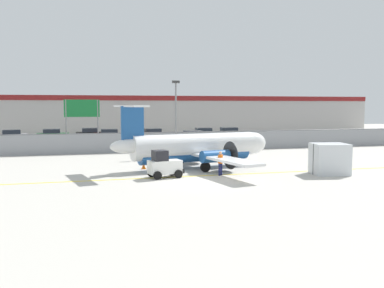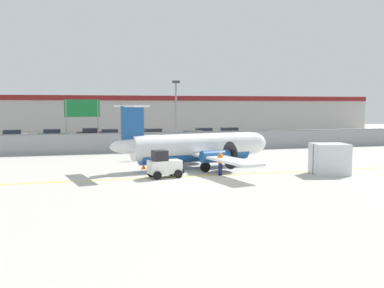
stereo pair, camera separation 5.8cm
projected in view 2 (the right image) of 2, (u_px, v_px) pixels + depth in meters
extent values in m
plane|color=#BCB7AD|center=(198.00, 181.00, 27.68)|extent=(140.00, 140.00, 0.00)
cube|color=yellow|center=(190.00, 176.00, 29.60)|extent=(84.00, 0.20, 0.01)
cube|color=gray|center=(151.00, 143.00, 44.91)|extent=(98.00, 0.04, 2.00)
cylinder|color=slate|center=(151.00, 133.00, 44.82)|extent=(98.00, 0.10, 0.10)
cube|color=#38383A|center=(137.00, 142.00, 56.06)|extent=(98.00, 17.00, 0.12)
cube|color=#BCB7B2|center=(123.00, 115.00, 73.58)|extent=(91.00, 8.00, 6.50)
cube|color=maroon|center=(125.00, 98.00, 69.47)|extent=(91.00, 0.20, 0.80)
cylinder|color=white|center=(195.00, 146.00, 33.44)|extent=(10.43, 3.94, 1.90)
ellipsoid|color=white|center=(252.00, 143.00, 35.85)|extent=(2.68, 2.25, 1.80)
ellipsoid|color=white|center=(129.00, 146.00, 31.02)|extent=(3.04, 1.61, 1.05)
cylinder|color=#1E5193|center=(195.00, 152.00, 33.49)|extent=(9.31, 3.32, 1.48)
cube|color=white|center=(196.00, 153.00, 33.54)|extent=(4.81, 15.99, 0.18)
cylinder|color=#1E5193|center=(184.00, 150.00, 35.94)|extent=(2.34, 1.33, 0.90)
cone|color=black|center=(197.00, 149.00, 36.46)|extent=(0.53, 0.52, 0.44)
cylinder|color=#262626|center=(198.00, 149.00, 36.52)|extent=(0.46, 2.06, 2.10)
cylinder|color=#1E5193|center=(215.00, 156.00, 31.31)|extent=(2.34, 1.33, 0.90)
cone|color=black|center=(228.00, 155.00, 31.83)|extent=(0.53, 0.52, 0.44)
cylinder|color=#262626|center=(230.00, 155.00, 31.89)|extent=(0.46, 2.06, 2.10)
cube|color=#1E5193|center=(132.00, 128.00, 31.02)|extent=(1.70, 0.52, 3.10)
cube|color=white|center=(130.00, 106.00, 30.82)|extent=(2.05, 4.92, 0.14)
cylinder|color=#59595B|center=(234.00, 156.00, 35.14)|extent=(0.17, 0.17, 0.97)
cylinder|color=black|center=(234.00, 161.00, 35.19)|extent=(0.63, 0.34, 0.60)
cylinder|color=#59595B|center=(180.00, 155.00, 35.36)|extent=(0.17, 0.17, 0.90)
cylinder|color=black|center=(180.00, 160.00, 35.40)|extent=(0.79, 0.37, 0.76)
cylinder|color=#59595B|center=(205.00, 161.00, 31.42)|extent=(0.17, 0.17, 0.90)
cylinder|color=black|center=(205.00, 167.00, 31.46)|extent=(0.79, 0.37, 0.76)
cube|color=silver|center=(165.00, 167.00, 29.07)|extent=(2.36, 1.46, 0.90)
cube|color=black|center=(160.00, 155.00, 28.85)|extent=(1.06, 1.14, 0.70)
cube|color=black|center=(180.00, 170.00, 29.58)|extent=(0.35, 1.11, 0.30)
cylinder|color=black|center=(172.00, 171.00, 29.97)|extent=(0.58, 0.27, 0.56)
cylinder|color=black|center=(178.00, 174.00, 28.88)|extent=(0.58, 0.27, 0.56)
cylinder|color=black|center=(151.00, 173.00, 29.34)|extent=(0.58, 0.27, 0.56)
cylinder|color=black|center=(157.00, 175.00, 28.26)|extent=(0.58, 0.27, 0.56)
cylinder|color=#191E4C|center=(221.00, 169.00, 30.06)|extent=(0.22, 0.22, 0.85)
cylinder|color=#191E4C|center=(219.00, 170.00, 29.91)|extent=(0.22, 0.22, 0.85)
cylinder|color=orange|center=(220.00, 159.00, 29.92)|extent=(0.48, 0.48, 0.60)
cylinder|color=orange|center=(222.00, 158.00, 30.09)|extent=(0.14, 0.14, 0.55)
cylinder|color=orange|center=(219.00, 159.00, 29.75)|extent=(0.14, 0.14, 0.55)
sphere|color=tan|center=(220.00, 153.00, 29.88)|extent=(0.22, 0.22, 0.22)
cube|color=silver|center=(330.00, 159.00, 30.39)|extent=(2.70, 2.37, 2.20)
cube|color=#333338|center=(330.00, 159.00, 30.39)|extent=(2.42, 0.48, 2.20)
cube|color=orange|center=(144.00, 169.00, 33.05)|extent=(0.36, 0.36, 0.04)
cone|color=orange|center=(144.00, 165.00, 33.02)|extent=(0.28, 0.28, 0.60)
cylinder|color=white|center=(144.00, 164.00, 33.01)|extent=(0.17, 0.17, 0.08)
cube|color=orange|center=(152.00, 164.00, 35.57)|extent=(0.36, 0.36, 0.04)
cone|color=orange|center=(152.00, 160.00, 35.54)|extent=(0.28, 0.28, 0.60)
cylinder|color=white|center=(152.00, 159.00, 35.53)|extent=(0.17, 0.17, 0.08)
cube|color=gray|center=(11.00, 137.00, 56.23)|extent=(4.39, 2.24, 0.80)
cube|color=#262D38|center=(12.00, 132.00, 56.23)|extent=(2.39, 1.84, 0.56)
cylinder|color=black|center=(0.00, 139.00, 56.55)|extent=(0.62, 0.28, 0.60)
cylinder|color=black|center=(23.00, 140.00, 55.97)|extent=(0.62, 0.28, 0.60)
cylinder|color=black|center=(22.00, 139.00, 57.62)|extent=(0.62, 0.28, 0.60)
cube|color=#19662D|center=(53.00, 136.00, 58.17)|extent=(4.24, 1.79, 0.80)
cube|color=#262D38|center=(52.00, 131.00, 58.07)|extent=(2.23, 1.61, 0.56)
cylinder|color=black|center=(64.00, 138.00, 59.45)|extent=(0.60, 0.21, 0.60)
cylinder|color=black|center=(64.00, 139.00, 57.73)|extent=(0.60, 0.21, 0.60)
cylinder|color=black|center=(43.00, 138.00, 58.68)|extent=(0.60, 0.21, 0.60)
cylinder|color=black|center=(42.00, 139.00, 56.96)|extent=(0.60, 0.21, 0.60)
cube|color=black|center=(92.00, 135.00, 60.64)|extent=(4.28, 1.92, 0.80)
cube|color=#262D38|center=(91.00, 130.00, 60.55)|extent=(2.28, 1.67, 0.56)
cylinder|color=black|center=(102.00, 136.00, 61.84)|extent=(0.61, 0.23, 0.60)
cylinder|color=black|center=(102.00, 137.00, 60.08)|extent=(0.61, 0.23, 0.60)
cylinder|color=black|center=(82.00, 137.00, 61.26)|extent=(0.61, 0.23, 0.60)
cylinder|color=black|center=(81.00, 138.00, 59.51)|extent=(0.61, 0.23, 0.60)
cube|color=red|center=(111.00, 136.00, 57.95)|extent=(4.28, 1.92, 0.80)
cube|color=#262D38|center=(110.00, 131.00, 57.86)|extent=(2.28, 1.68, 0.56)
cylinder|color=black|center=(121.00, 138.00, 59.14)|extent=(0.61, 0.23, 0.60)
cylinder|color=black|center=(122.00, 139.00, 57.39)|extent=(0.61, 0.23, 0.60)
cylinder|color=black|center=(100.00, 138.00, 58.57)|extent=(0.61, 0.23, 0.60)
cylinder|color=black|center=(100.00, 139.00, 56.82)|extent=(0.61, 0.23, 0.60)
cube|color=#B28C19|center=(152.00, 135.00, 59.08)|extent=(4.28, 1.92, 0.80)
cube|color=#262D38|center=(153.00, 131.00, 59.06)|extent=(2.28, 1.67, 0.56)
cylinder|color=black|center=(143.00, 139.00, 57.83)|extent=(0.61, 0.23, 0.60)
cylinder|color=black|center=(141.00, 138.00, 59.53)|extent=(0.61, 0.23, 0.60)
cylinder|color=black|center=(163.00, 138.00, 58.68)|extent=(0.61, 0.23, 0.60)
cylinder|color=black|center=(160.00, 137.00, 60.39)|extent=(0.61, 0.23, 0.60)
cube|color=silver|center=(195.00, 138.00, 54.26)|extent=(4.29, 1.93, 0.80)
cube|color=#262D38|center=(193.00, 133.00, 54.15)|extent=(2.28, 1.68, 0.56)
cylinder|color=black|center=(203.00, 140.00, 55.57)|extent=(0.61, 0.23, 0.60)
cylinder|color=black|center=(207.00, 141.00, 53.87)|extent=(0.61, 0.23, 0.60)
cylinder|color=black|center=(182.00, 140.00, 54.71)|extent=(0.61, 0.23, 0.60)
cylinder|color=black|center=(186.00, 142.00, 53.01)|extent=(0.61, 0.23, 0.60)
cube|color=#19662D|center=(203.00, 135.00, 60.89)|extent=(4.29, 1.93, 0.80)
cube|color=#262D38|center=(204.00, 130.00, 60.86)|extent=(2.28, 1.68, 0.56)
cylinder|color=black|center=(194.00, 137.00, 59.76)|extent=(0.61, 0.23, 0.60)
cylinder|color=black|center=(192.00, 137.00, 61.52)|extent=(0.61, 0.23, 0.60)
cylinder|color=black|center=(214.00, 137.00, 60.33)|extent=(0.61, 0.23, 0.60)
cylinder|color=black|center=(211.00, 136.00, 62.08)|extent=(0.61, 0.23, 0.60)
cube|color=silver|center=(230.00, 134.00, 62.30)|extent=(4.31, 1.98, 0.80)
cube|color=#262D38|center=(229.00, 129.00, 62.19)|extent=(2.30, 1.71, 0.56)
cylinder|color=black|center=(236.00, 135.00, 63.62)|extent=(0.61, 0.24, 0.60)
cylinder|color=black|center=(242.00, 136.00, 61.93)|extent=(0.61, 0.24, 0.60)
cylinder|color=black|center=(219.00, 136.00, 62.72)|extent=(0.61, 0.24, 0.60)
cylinder|color=black|center=(224.00, 137.00, 61.03)|extent=(0.61, 0.24, 0.60)
cylinder|color=slate|center=(176.00, 120.00, 41.31)|extent=(0.16, 0.16, 7.00)
cube|color=#333333|center=(176.00, 82.00, 40.98)|extent=(0.70, 0.30, 0.24)
cylinder|color=slate|center=(66.00, 126.00, 44.06)|extent=(0.14, 0.14, 5.50)
cylinder|color=slate|center=(98.00, 126.00, 44.88)|extent=(0.14, 0.14, 5.50)
cube|color=#14662D|center=(82.00, 108.00, 44.31)|extent=(3.60, 0.10, 1.80)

